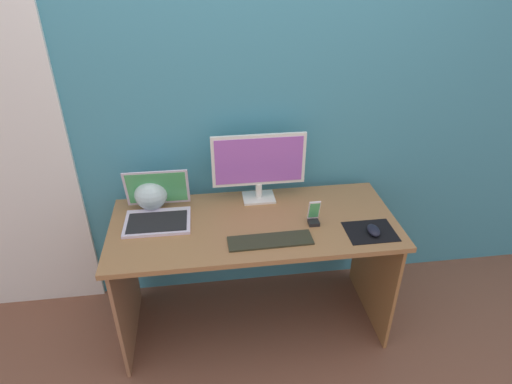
% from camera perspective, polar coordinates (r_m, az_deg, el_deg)
% --- Properties ---
extents(ground_plane, '(8.00, 8.00, 0.00)m').
position_cam_1_polar(ground_plane, '(2.78, -0.24, -16.52)').
color(ground_plane, brown).
extents(wall_back, '(6.00, 0.04, 2.50)m').
position_cam_1_polar(wall_back, '(2.42, -1.56, 11.66)').
color(wall_back, teal).
rests_on(wall_back, ground_plane).
extents(desk, '(1.51, 0.65, 0.73)m').
position_cam_1_polar(desk, '(2.38, -0.27, -6.86)').
color(desk, '#9E6C41').
rests_on(desk, ground_plane).
extents(monitor, '(0.52, 0.14, 0.40)m').
position_cam_1_polar(monitor, '(2.38, 0.38, 3.67)').
color(monitor, white).
rests_on(monitor, desk).
extents(laptop, '(0.35, 0.30, 0.24)m').
position_cam_1_polar(laptop, '(2.36, -12.85, -2.36)').
color(laptop, silver).
rests_on(laptop, desk).
extents(fishbowl, '(0.18, 0.18, 0.18)m').
position_cam_1_polar(fishbowl, '(2.44, -13.65, -0.24)').
color(fishbowl, silver).
rests_on(fishbowl, desk).
extents(keyboard_external, '(0.42, 0.12, 0.01)m').
position_cam_1_polar(keyboard_external, '(2.15, 1.89, -6.41)').
color(keyboard_external, '#2C2D1E').
rests_on(keyboard_external, desk).
extents(mousepad, '(0.25, 0.20, 0.00)m').
position_cam_1_polar(mousepad, '(2.30, 14.80, -5.05)').
color(mousepad, black).
rests_on(mousepad, desk).
extents(mouse, '(0.06, 0.10, 0.04)m').
position_cam_1_polar(mouse, '(2.28, 15.21, -4.88)').
color(mouse, black).
rests_on(mouse, mousepad).
extents(phone_in_dock, '(0.06, 0.06, 0.14)m').
position_cam_1_polar(phone_in_dock, '(2.28, 7.61, -3.11)').
color(phone_in_dock, black).
rests_on(phone_in_dock, desk).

